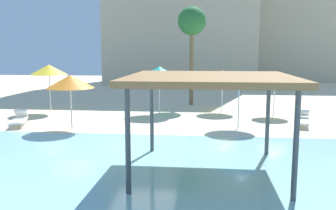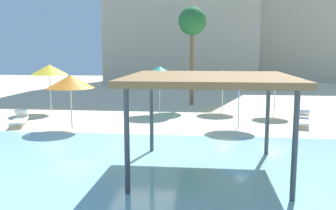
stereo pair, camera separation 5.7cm
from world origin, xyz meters
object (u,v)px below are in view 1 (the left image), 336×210
lounge_chair_1 (20,119)px  beach_umbrella_orange_4 (70,82)px  beach_umbrella_blue_6 (239,78)px  beach_umbrella_yellow_2 (223,75)px  beach_umbrella_teal_0 (159,72)px  palm_tree_1 (192,24)px  beach_umbrella_yellow_5 (49,70)px  lounge_chair_2 (303,119)px  beach_umbrella_yellow_1 (275,76)px  shade_pavilion (210,81)px

lounge_chair_1 → beach_umbrella_orange_4: bearing=59.6°
beach_umbrella_blue_6 → beach_umbrella_yellow_2: bearing=97.2°
beach_umbrella_teal_0 → beach_umbrella_blue_6: (4.28, -3.55, -0.04)m
beach_umbrella_orange_4 → palm_tree_1: palm_tree_1 is taller
beach_umbrella_yellow_5 → lounge_chair_2: size_ratio=1.45×
beach_umbrella_yellow_5 → palm_tree_1: size_ratio=0.43×
beach_umbrella_teal_0 → beach_umbrella_orange_4: beach_umbrella_teal_0 is taller
beach_umbrella_teal_0 → beach_umbrella_yellow_1: (6.61, 0.18, -0.18)m
beach_umbrella_yellow_5 → shade_pavilion: bearing=-47.2°
beach_umbrella_orange_4 → beach_umbrella_teal_0: bearing=52.1°
shade_pavilion → lounge_chair_2: (4.70, 7.58, -2.48)m
beach_umbrella_blue_6 → palm_tree_1: bearing=109.0°
beach_umbrella_orange_4 → lounge_chair_2: 11.48m
beach_umbrella_yellow_5 → lounge_chair_1: 4.63m
beach_umbrella_orange_4 → lounge_chair_2: bearing=10.1°
beach_umbrella_yellow_1 → lounge_chair_1: 13.96m
beach_umbrella_orange_4 → beach_umbrella_blue_6: 7.97m
beach_umbrella_yellow_2 → lounge_chair_1: (-10.25, -5.11, -1.91)m
beach_umbrella_teal_0 → beach_umbrella_blue_6: 5.56m
lounge_chair_1 → palm_tree_1: size_ratio=0.30×
beach_umbrella_yellow_1 → beach_umbrella_yellow_2: beach_umbrella_yellow_1 is taller
beach_umbrella_orange_4 → beach_umbrella_yellow_5: bearing=123.3°
beach_umbrella_yellow_1 → beach_umbrella_yellow_5: size_ratio=0.89×
shade_pavilion → beach_umbrella_yellow_5: shade_pavilion is taller
beach_umbrella_teal_0 → beach_umbrella_yellow_1: size_ratio=1.10×
beach_umbrella_orange_4 → palm_tree_1: 10.59m
lounge_chair_2 → beach_umbrella_teal_0: bearing=-95.2°
shade_pavilion → lounge_chair_1: 11.54m
beach_umbrella_yellow_2 → beach_umbrella_blue_6: size_ratio=0.93×
beach_umbrella_yellow_2 → beach_umbrella_orange_4: (-7.30, -5.75, 0.03)m
shade_pavilion → beach_umbrella_yellow_2: bearing=85.7°
beach_umbrella_yellow_2 → beach_umbrella_orange_4: beach_umbrella_orange_4 is taller
shade_pavilion → beach_umbrella_yellow_5: size_ratio=1.68×
beach_umbrella_orange_4 → beach_umbrella_blue_6: beach_umbrella_blue_6 is taller
beach_umbrella_teal_0 → palm_tree_1: (1.70, 3.93, 3.05)m
shade_pavilion → lounge_chair_1: (-9.39, 6.23, -2.48)m
beach_umbrella_yellow_1 → lounge_chair_1: bearing=-162.4°
beach_umbrella_orange_4 → beach_umbrella_yellow_5: 5.63m
beach_umbrella_yellow_2 → beach_umbrella_blue_6: beach_umbrella_blue_6 is taller
shade_pavilion → lounge_chair_2: shade_pavilion is taller
beach_umbrella_blue_6 → lounge_chair_2: size_ratio=1.38×
beach_umbrella_yellow_1 → beach_umbrella_blue_6: size_ratio=0.93×
beach_umbrella_teal_0 → beach_umbrella_yellow_5: bearing=179.5°
shade_pavilion → beach_umbrella_yellow_1: 11.08m
beach_umbrella_yellow_2 → palm_tree_1: (-1.99, 2.82, 3.27)m
beach_umbrella_teal_0 → lounge_chair_1: bearing=-148.7°
beach_umbrella_yellow_2 → palm_tree_1: 4.75m
shade_pavilion → beach_umbrella_yellow_2: size_ratio=1.91×
beach_umbrella_teal_0 → beach_umbrella_yellow_2: size_ratio=1.11×
beach_umbrella_teal_0 → beach_umbrella_yellow_5: size_ratio=0.97×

